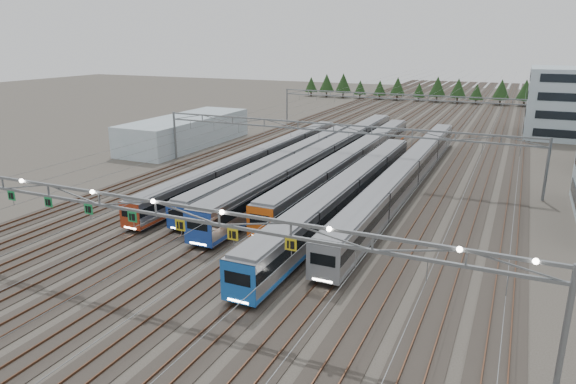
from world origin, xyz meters
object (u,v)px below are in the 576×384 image
at_px(gantry_mid, 334,134).
at_px(gantry_far, 402,101).
at_px(train_b, 287,162).
at_px(gantry_near, 154,211).
at_px(train_c, 325,157).
at_px(train_e, 347,193).
at_px(train_d, 353,160).
at_px(train_f, 408,173).
at_px(train_a, 260,159).
at_px(west_shed, 186,131).

distance_m(gantry_mid, gantry_far, 45.00).
xyz_separation_m(train_b, gantry_near, (6.70, -38.58, 5.16)).
relative_size(train_c, train_e, 1.33).
relative_size(train_d, train_f, 0.93).
distance_m(train_f, gantry_near, 40.63).
xyz_separation_m(train_c, gantry_mid, (2.25, -2.62, 4.10)).
bearing_deg(train_f, train_c, 163.41).
distance_m(train_a, train_c, 9.86).
bearing_deg(gantry_mid, train_b, -167.14).
height_order(train_a, gantry_near, gantry_near).
bearing_deg(gantry_far, train_b, -98.25).
bearing_deg(train_e, gantry_mid, 115.87).
relative_size(train_e, west_shed, 1.72).
xyz_separation_m(train_e, train_f, (4.50, 12.52, -0.03)).
xyz_separation_m(train_b, gantry_far, (6.75, 46.54, 4.46)).
bearing_deg(train_c, train_d, -0.10).
height_order(train_d, gantry_far, gantry_far).
height_order(train_f, gantry_near, gantry_near).
height_order(train_d, gantry_mid, gantry_mid).
bearing_deg(train_d, train_a, -163.46).
distance_m(train_e, west_shed, 47.15).
xyz_separation_m(train_b, train_d, (9.00, 4.15, 0.25)).
bearing_deg(gantry_mid, train_c, 130.64).
distance_m(train_a, gantry_mid, 12.18).
xyz_separation_m(train_f, west_shed, (-44.67, 12.16, 0.51)).
height_order(train_b, gantry_far, gantry_far).
bearing_deg(gantry_far, train_c, -93.04).
relative_size(train_f, gantry_far, 1.15).
distance_m(train_c, train_e, 18.83).
bearing_deg(train_f, gantry_far, 103.63).
bearing_deg(gantry_far, gantry_near, -90.03).
height_order(train_b, train_c, train_c).
bearing_deg(train_f, gantry_mid, 172.90).
distance_m(train_f, gantry_far, 47.93).
distance_m(train_f, west_shed, 46.30).
height_order(train_b, gantry_near, gantry_near).
bearing_deg(train_a, gantry_mid, 7.07).
distance_m(train_d, gantry_near, 43.07).
xyz_separation_m(train_e, gantry_near, (-6.80, -26.20, 4.89)).
relative_size(train_b, train_c, 0.80).
xyz_separation_m(train_c, train_d, (4.50, -0.01, -0.11)).
xyz_separation_m(train_c, train_e, (9.00, -16.54, -0.09)).
bearing_deg(train_a, train_f, -0.01).
xyz_separation_m(gantry_mid, gantry_far, (0.00, 45.00, 0.00)).
height_order(train_d, train_e, train_e).
distance_m(train_c, gantry_far, 42.64).
bearing_deg(gantry_near, train_f, 73.73).
bearing_deg(train_f, train_a, 179.99).
bearing_deg(gantry_mid, train_e, -64.13).
bearing_deg(gantry_mid, train_a, -172.93).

